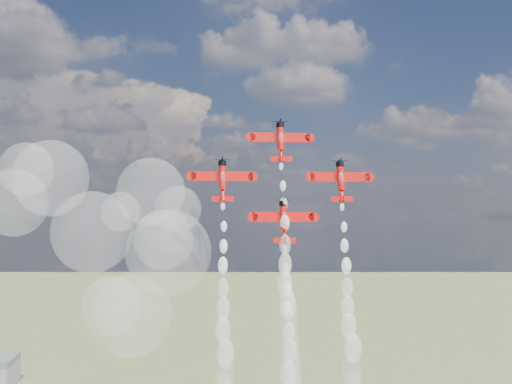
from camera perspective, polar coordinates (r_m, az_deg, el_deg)
The scene contains 7 objects.
plane_lead at distance 165.53m, azimuth 1.98°, elevation 4.12°, with size 13.96×5.29×9.80m.
plane_left at distance 161.06m, azimuth -2.70°, elevation 0.99°, with size 13.96×5.29×9.80m.
plane_right at distance 164.98m, azimuth 6.80°, elevation 0.93°, with size 13.96×5.29×9.80m.
plane_slot at distance 159.89m, azimuth 2.23°, elevation -2.31°, with size 13.96×5.29×9.80m.
smoke_trail_lead at distance 155.60m, azimuth 2.65°, elevation -11.77°, with size 5.23×15.99×51.03m.
smoke_trail_right at distance 157.86m, azimuth 7.84°, elevation -15.00°, with size 5.72×15.56×51.06m.
drifted_smoke_cloud at distance 185.32m, azimuth -11.71°, elevation -3.29°, with size 58.65×36.65×54.73m.
Camera 1 is at (-19.78, -160.91, 77.65)m, focal length 50.00 mm.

